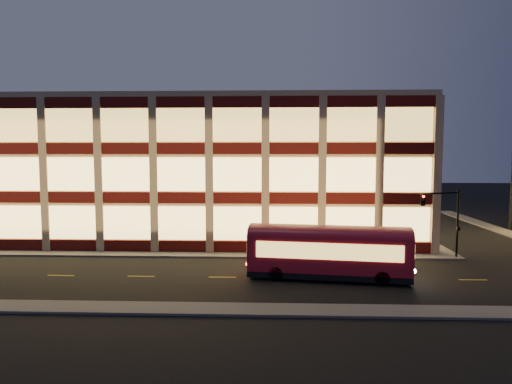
{
  "coord_description": "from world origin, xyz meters",
  "views": [
    {
      "loc": [
        7.71,
        -38.5,
        9.1
      ],
      "look_at": [
        5.92,
        8.0,
        5.05
      ],
      "focal_mm": 32.0,
      "sensor_mm": 36.0,
      "label": 1
    }
  ],
  "objects": [
    {
      "name": "ground",
      "position": [
        0.0,
        0.0,
        0.0
      ],
      "size": [
        200.0,
        200.0,
        0.0
      ],
      "primitive_type": "plane",
      "color": "black",
      "rests_on": "ground"
    },
    {
      "name": "sidewalk_office_south",
      "position": [
        -3.0,
        1.0,
        0.07
      ],
      "size": [
        54.0,
        2.0,
        0.15
      ],
      "primitive_type": "cube",
      "color": "#514F4C",
      "rests_on": "ground"
    },
    {
      "name": "sidewalk_office_east",
      "position": [
        23.0,
        17.0,
        0.07
      ],
      "size": [
        2.0,
        30.0,
        0.15
      ],
      "primitive_type": "cube",
      "color": "#514F4C",
      "rests_on": "ground"
    },
    {
      "name": "sidewalk_tower_west",
      "position": [
        34.0,
        17.0,
        0.07
      ],
      "size": [
        2.0,
        30.0,
        0.15
      ],
      "primitive_type": "cube",
      "color": "#514F4C",
      "rests_on": "ground"
    },
    {
      "name": "sidewalk_near",
      "position": [
        0.0,
        -13.0,
        0.07
      ],
      "size": [
        100.0,
        2.0,
        0.15
      ],
      "primitive_type": "cube",
      "color": "#514F4C",
      "rests_on": "ground"
    },
    {
      "name": "office_building",
      "position": [
        -2.91,
        16.91,
        7.25
      ],
      "size": [
        50.45,
        30.45,
        14.5
      ],
      "color": "tan",
      "rests_on": "ground"
    },
    {
      "name": "traffic_signal_far",
      "position": [
        22.21,
        0.24,
        4.11
      ],
      "size": [
        3.79,
        1.87,
        6.0
      ],
      "color": "black",
      "rests_on": "ground"
    },
    {
      "name": "trolley_bus",
      "position": [
        11.69,
        -5.97,
        2.15
      ],
      "size": [
        11.74,
        4.35,
        3.88
      ],
      "rotation": [
        0.0,
        0.0,
        -0.13
      ],
      "color": "#9F081C",
      "rests_on": "ground"
    }
  ]
}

